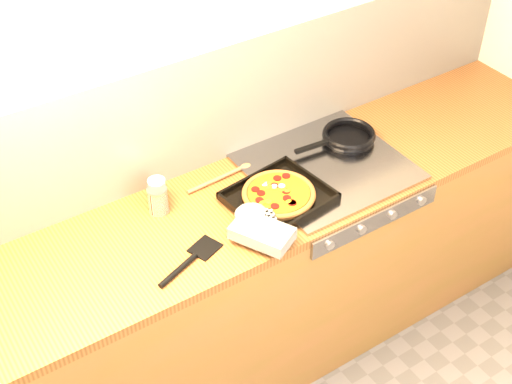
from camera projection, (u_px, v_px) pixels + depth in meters
room_shell at (189, 117)px, 2.68m from camera, size 3.20×3.20×3.20m
counter_run at (233, 290)px, 2.94m from camera, size 3.20×0.62×0.90m
stovetop at (327, 167)px, 2.84m from camera, size 0.60×0.56×0.02m
pizza_on_tray at (273, 204)px, 2.61m from camera, size 0.47×0.45×0.06m
frying_pan at (348, 136)px, 2.95m from camera, size 0.38×0.24×0.04m
tomato_can at (158, 200)px, 2.61m from camera, size 0.10×0.10×0.11m
juice_glass at (157, 191)px, 2.64m from camera, size 0.08×0.08×0.11m
wooden_spoon at (226, 175)px, 2.79m from camera, size 0.30×0.04×0.02m
black_spatula at (190, 261)px, 2.43m from camera, size 0.28×0.15×0.02m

